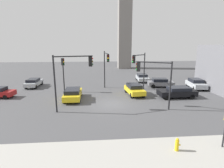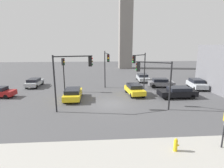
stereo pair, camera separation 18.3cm
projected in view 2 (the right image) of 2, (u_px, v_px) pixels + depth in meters
name	position (u px, v px, depth m)	size (l,w,h in m)	color
ground_plane	(111.00, 104.00, 20.12)	(104.52, 104.52, 0.00)	#4C4C4F
sidewalk_corner	(123.00, 158.00, 10.44)	(37.63, 3.93, 0.15)	#A8A59E
traffic_light_0	(140.00, 65.00, 24.86)	(2.29, 1.96, 5.53)	black
traffic_light_1	(72.00, 71.00, 17.38)	(3.83, 1.13, 5.72)	black
traffic_light_2	(106.00, 63.00, 25.31)	(0.60, 4.04, 5.73)	black
traffic_light_3	(154.00, 74.00, 18.27)	(3.33, 1.98, 5.06)	black
traffic_light_4	(64.00, 68.00, 24.70)	(0.48, 0.45, 4.84)	black
fire_hydrant	(176.00, 145.00, 10.92)	(0.34, 0.24, 0.85)	gold
car_0	(134.00, 89.00, 23.73)	(2.27, 4.22, 1.44)	yellow
car_1	(177.00, 92.00, 22.45)	(4.75, 2.17, 1.39)	black
car_3	(197.00, 84.00, 27.05)	(2.29, 4.21, 1.49)	#ADB2B7
car_4	(161.00, 83.00, 28.04)	(4.17, 2.27, 1.40)	slate
car_5	(143.00, 77.00, 32.50)	(2.14, 4.37, 1.37)	#ADB2B7
car_6	(73.00, 94.00, 21.67)	(2.08, 4.49, 1.40)	yellow
car_7	(34.00, 82.00, 28.29)	(1.80, 4.19, 1.35)	#ADB2B7
skyline_tower	(126.00, 17.00, 48.10)	(3.56, 3.56, 28.03)	gray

